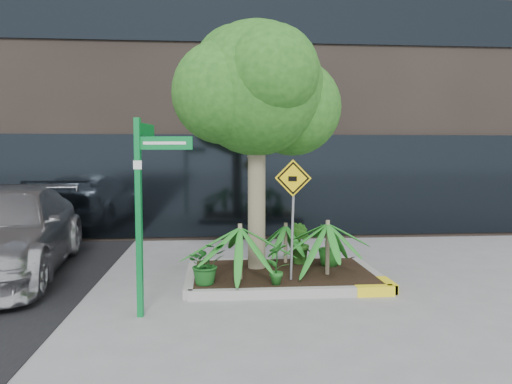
{
  "coord_description": "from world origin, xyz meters",
  "views": [
    {
      "loc": [
        -1.0,
        -8.25,
        2.21
      ],
      "look_at": [
        -0.28,
        0.2,
        1.56
      ],
      "focal_mm": 35.0,
      "sensor_mm": 36.0,
      "label": 1
    }
  ],
  "objects": [
    {
      "name": "ground",
      "position": [
        0.0,
        0.0,
        0.0
      ],
      "size": [
        80.0,
        80.0,
        0.0
      ],
      "primitive_type": "plane",
      "color": "gray",
      "rests_on": "ground"
    },
    {
      "name": "planter",
      "position": [
        0.23,
        0.27,
        0.1
      ],
      "size": [
        3.35,
        2.36,
        0.15
      ],
      "color": "#9E9E99",
      "rests_on": "ground"
    },
    {
      "name": "tree",
      "position": [
        -0.23,
        0.67,
        3.36
      ],
      "size": [
        3.07,
        2.72,
        4.6
      ],
      "color": "gray",
      "rests_on": "ground"
    },
    {
      "name": "palm_front",
      "position": [
        0.94,
        0.04,
        1.02
      ],
      "size": [
        1.05,
        1.05,
        1.17
      ],
      "color": "gray",
      "rests_on": "ground"
    },
    {
      "name": "palm_left",
      "position": [
        -0.57,
        -0.16,
        1.01
      ],
      "size": [
        1.03,
        1.03,
        1.15
      ],
      "color": "gray",
      "rests_on": "ground"
    },
    {
      "name": "palm_back",
      "position": [
        0.36,
        1.03,
        0.86
      ],
      "size": [
        0.85,
        0.85,
        0.95
      ],
      "color": "gray",
      "rests_on": "ground"
    },
    {
      "name": "parked_car",
      "position": [
        -4.82,
        1.08,
        0.79
      ],
      "size": [
        2.77,
        5.63,
        1.57
      ],
      "primitive_type": "imported",
      "rotation": [
        0.0,
        0.0,
        0.11
      ],
      "color": "silver",
      "rests_on": "ground"
    },
    {
      "name": "shrub_a",
      "position": [
        -1.12,
        -0.43,
        0.49
      ],
      "size": [
        0.75,
        0.75,
        0.67
      ],
      "primitive_type": "imported",
      "rotation": [
        0.0,
        0.0,
        0.3
      ],
      "color": "#17531A",
      "rests_on": "planter"
    },
    {
      "name": "shrub_b",
      "position": [
        1.12,
        0.7,
        0.54
      ],
      "size": [
        0.55,
        0.55,
        0.77
      ],
      "primitive_type": "imported",
      "rotation": [
        0.0,
        0.0,
        1.92
      ],
      "color": "#226C20",
      "rests_on": "planter"
    },
    {
      "name": "shrub_c",
      "position": [
        -0.01,
        -0.55,
        0.5
      ],
      "size": [
        0.52,
        0.52,
        0.7
      ],
      "primitive_type": "imported",
      "rotation": [
        0.0,
        0.0,
        3.81
      ],
      "color": "#1E601D",
      "rests_on": "planter"
    },
    {
      "name": "shrub_d",
      "position": [
        0.62,
        0.87,
        0.55
      ],
      "size": [
        0.55,
        0.55,
        0.8
      ],
      "primitive_type": "imported",
      "rotation": [
        0.0,
        0.0,
        4.99
      ],
      "color": "#2C6B1F",
      "rests_on": "planter"
    },
    {
      "name": "street_sign_post",
      "position": [
        -1.94,
        -1.46,
        1.66
      ],
      "size": [
        0.79,
        0.87,
        2.69
      ],
      "rotation": [
        0.0,
        0.0,
        -0.17
      ],
      "color": "#0B7F34",
      "rests_on": "ground"
    },
    {
      "name": "cattle_sign",
      "position": [
        0.29,
        -0.21,
        1.48
      ],
      "size": [
        0.57,
        0.27,
        1.97
      ],
      "rotation": [
        0.0,
        0.0,
        -0.36
      ],
      "color": "slate",
      "rests_on": "ground"
    }
  ]
}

